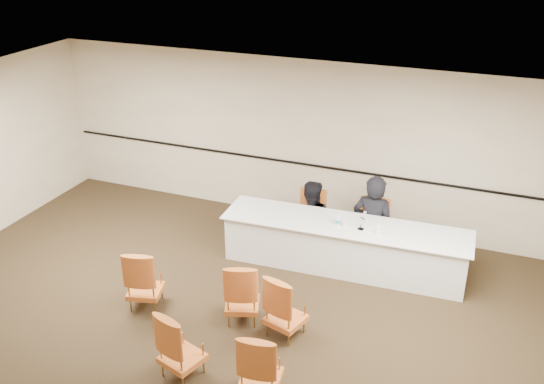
{
  "coord_description": "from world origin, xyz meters",
  "views": [
    {
      "loc": [
        3.16,
        -5.72,
        5.28
      ],
      "look_at": [
        -0.14,
        2.6,
        1.11
      ],
      "focal_mm": 40.0,
      "sensor_mm": 36.0,
      "label": 1
    }
  ],
  "objects_px": {
    "panelist_main": "(372,229)",
    "panelist_second": "(310,224)",
    "panel_table": "(344,246)",
    "panelist_second_chair": "(310,219)",
    "coffee_cup": "(379,231)",
    "aud_chair_front_left": "(144,278)",
    "aud_chair_front_mid": "(242,291)",
    "drinking_glass": "(345,223)",
    "panelist_main_chair": "(373,228)",
    "aud_chair_back_right": "(261,364)",
    "microphone": "(361,222)",
    "aud_chair_front_right": "(286,305)",
    "water_bottle": "(338,218)",
    "aud_chair_back_mid": "(181,344)"
  },
  "relations": [
    {
      "from": "panelist_main_chair",
      "to": "aud_chair_front_left",
      "type": "height_order",
      "value": "same"
    },
    {
      "from": "panelist_main_chair",
      "to": "aud_chair_back_right",
      "type": "xyz_separation_m",
      "value": [
        -0.45,
        -3.75,
        0.0
      ]
    },
    {
      "from": "panelist_main_chair",
      "to": "aud_chair_front_right",
      "type": "xyz_separation_m",
      "value": [
        -0.58,
        -2.56,
        0.0
      ]
    },
    {
      "from": "panelist_second_chair",
      "to": "drinking_glass",
      "type": "relative_size",
      "value": 9.5
    },
    {
      "from": "panelist_main",
      "to": "panelist_second",
      "type": "distance_m",
      "value": 1.09
    },
    {
      "from": "water_bottle",
      "to": "aud_chair_front_right",
      "type": "xyz_separation_m",
      "value": [
        -0.16,
        -1.89,
        -0.43
      ]
    },
    {
      "from": "panel_table",
      "to": "panelist_second_chair",
      "type": "height_order",
      "value": "panelist_second_chair"
    },
    {
      "from": "panelist_second",
      "to": "aud_chair_front_mid",
      "type": "height_order",
      "value": "panelist_second"
    },
    {
      "from": "panelist_main_chair",
      "to": "panelist_second",
      "type": "height_order",
      "value": "panelist_second"
    },
    {
      "from": "drinking_glass",
      "to": "aud_chair_front_mid",
      "type": "xyz_separation_m",
      "value": [
        -0.95,
        -1.82,
        -0.36
      ]
    },
    {
      "from": "drinking_glass",
      "to": "water_bottle",
      "type": "bearing_deg",
      "value": -166.91
    },
    {
      "from": "panelist_main",
      "to": "panelist_second",
      "type": "relative_size",
      "value": 1.2
    },
    {
      "from": "panelist_second_chair",
      "to": "water_bottle",
      "type": "height_order",
      "value": "water_bottle"
    },
    {
      "from": "panelist_second",
      "to": "coffee_cup",
      "type": "distance_m",
      "value": 1.57
    },
    {
      "from": "panelist_second",
      "to": "coffee_cup",
      "type": "bearing_deg",
      "value": 131.66
    },
    {
      "from": "panelist_second",
      "to": "microphone",
      "type": "height_order",
      "value": "panelist_second"
    },
    {
      "from": "aud_chair_front_right",
      "to": "aud_chair_front_mid",
      "type": "bearing_deg",
      "value": -171.95
    },
    {
      "from": "coffee_cup",
      "to": "aud_chair_back_mid",
      "type": "xyz_separation_m",
      "value": [
        -1.74,
        -3.03,
        -0.39
      ]
    },
    {
      "from": "panelist_second",
      "to": "aud_chair_front_left",
      "type": "relative_size",
      "value": 1.7
    },
    {
      "from": "coffee_cup",
      "to": "aud_chair_front_left",
      "type": "xyz_separation_m",
      "value": [
        -2.96,
        -1.94,
        -0.39
      ]
    },
    {
      "from": "panelist_main_chair",
      "to": "microphone",
      "type": "relative_size",
      "value": 3.59
    },
    {
      "from": "panelist_main_chair",
      "to": "drinking_glass",
      "type": "distance_m",
      "value": 0.81
    },
    {
      "from": "panelist_main",
      "to": "aud_chair_front_mid",
      "type": "relative_size",
      "value": 2.05
    },
    {
      "from": "microphone",
      "to": "aud_chair_front_right",
      "type": "xyz_separation_m",
      "value": [
        -0.53,
        -1.88,
        -0.45
      ]
    },
    {
      "from": "panel_table",
      "to": "aud_chair_front_left",
      "type": "height_order",
      "value": "aud_chair_front_left"
    },
    {
      "from": "panel_table",
      "to": "panelist_second",
      "type": "relative_size",
      "value": 2.43
    },
    {
      "from": "microphone",
      "to": "aud_chair_front_left",
      "type": "relative_size",
      "value": 0.28
    },
    {
      "from": "panelist_main",
      "to": "aud_chair_front_right",
      "type": "relative_size",
      "value": 2.05
    },
    {
      "from": "aud_chair_front_left",
      "to": "aud_chair_back_mid",
      "type": "distance_m",
      "value": 1.64
    },
    {
      "from": "aud_chair_front_right",
      "to": "water_bottle",
      "type": "bearing_deg",
      "value": 100.71
    },
    {
      "from": "panelist_second",
      "to": "water_bottle",
      "type": "xyz_separation_m",
      "value": [
        0.66,
        -0.62,
        0.54
      ]
    },
    {
      "from": "drinking_glass",
      "to": "coffee_cup",
      "type": "height_order",
      "value": "coffee_cup"
    },
    {
      "from": "panelist_main",
      "to": "aud_chair_back_mid",
      "type": "height_order",
      "value": "panelist_main"
    },
    {
      "from": "panelist_main_chair",
      "to": "aud_chair_back_mid",
      "type": "distance_m",
      "value": 4.06
    },
    {
      "from": "microphone",
      "to": "aud_chair_back_mid",
      "type": "xyz_separation_m",
      "value": [
        -1.44,
        -3.09,
        -0.45
      ]
    },
    {
      "from": "aud_chair_front_left",
      "to": "aud_chair_front_mid",
      "type": "bearing_deg",
      "value": -6.47
    },
    {
      "from": "panelist_main_chair",
      "to": "panel_table",
      "type": "bearing_deg",
      "value": -121.08
    },
    {
      "from": "panel_table",
      "to": "panelist_second_chair",
      "type": "bearing_deg",
      "value": 141.97
    },
    {
      "from": "panelist_second",
      "to": "microphone",
      "type": "relative_size",
      "value": 6.11
    },
    {
      "from": "water_bottle",
      "to": "panelist_main",
      "type": "bearing_deg",
      "value": 58.06
    },
    {
      "from": "panelist_main_chair",
      "to": "microphone",
      "type": "height_order",
      "value": "microphone"
    },
    {
      "from": "panelist_main",
      "to": "aud_chair_back_mid",
      "type": "bearing_deg",
      "value": 72.9
    },
    {
      "from": "microphone",
      "to": "coffee_cup",
      "type": "height_order",
      "value": "microphone"
    },
    {
      "from": "drinking_glass",
      "to": "panelist_second",
      "type": "bearing_deg",
      "value": 142.0
    },
    {
      "from": "panelist_main_chair",
      "to": "aud_chair_back_right",
      "type": "distance_m",
      "value": 3.78
    },
    {
      "from": "panelist_second_chair",
      "to": "aud_chair_back_right",
      "type": "distance_m",
      "value": 3.75
    },
    {
      "from": "panelist_second",
      "to": "coffee_cup",
      "type": "relative_size",
      "value": 11.17
    },
    {
      "from": "panelist_main",
      "to": "microphone",
      "type": "bearing_deg",
      "value": 90.17
    },
    {
      "from": "panelist_second",
      "to": "aud_chair_front_right",
      "type": "relative_size",
      "value": 1.7
    },
    {
      "from": "aud_chair_front_left",
      "to": "coffee_cup",
      "type": "bearing_deg",
      "value": 18.44
    }
  ]
}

